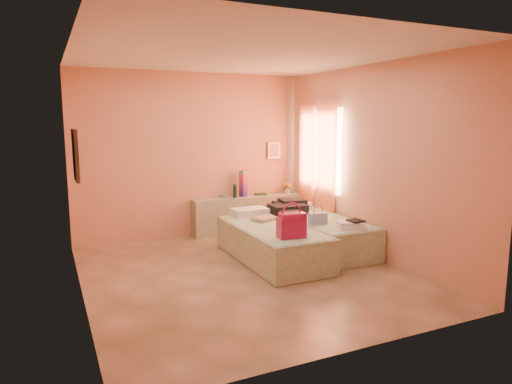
# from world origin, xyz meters

# --- Properties ---
(ground) EXTENTS (4.50, 4.50, 0.00)m
(ground) POSITION_xyz_m (0.00, 0.00, 0.00)
(ground) COLOR tan
(ground) RESTS_ON ground
(room_walls) EXTENTS (4.02, 4.51, 2.81)m
(room_walls) POSITION_xyz_m (0.21, 0.57, 1.79)
(room_walls) COLOR tan
(room_walls) RESTS_ON ground
(headboard_ledge) EXTENTS (2.05, 0.30, 0.65)m
(headboard_ledge) POSITION_xyz_m (0.98, 2.10, 0.33)
(headboard_ledge) COLOR #A5AF8F
(headboard_ledge) RESTS_ON ground
(bed_left) EXTENTS (0.91, 2.00, 0.50)m
(bed_left) POSITION_xyz_m (0.60, 0.40, 0.25)
(bed_left) COLOR beige
(bed_left) RESTS_ON ground
(bed_right) EXTENTS (0.91, 2.00, 0.50)m
(bed_right) POSITION_xyz_m (1.50, 0.59, 0.25)
(bed_right) COLOR beige
(bed_right) RESTS_ON ground
(water_bottle) EXTENTS (0.07, 0.07, 0.23)m
(water_bottle) POSITION_xyz_m (0.70, 2.05, 0.76)
(water_bottle) COLOR #143823
(water_bottle) RESTS_ON headboard_ledge
(rainbow_box) EXTENTS (0.14, 0.14, 0.47)m
(rainbow_box) POSITION_xyz_m (0.89, 2.11, 0.88)
(rainbow_box) COLOR #A61448
(rainbow_box) RESTS_ON headboard_ledge
(small_dish) EXTENTS (0.14, 0.14, 0.03)m
(small_dish) POSITION_xyz_m (0.54, 2.18, 0.67)
(small_dish) COLOR #519575
(small_dish) RESTS_ON headboard_ledge
(green_book) EXTENTS (0.22, 0.18, 0.03)m
(green_book) POSITION_xyz_m (1.24, 2.12, 0.67)
(green_book) COLOR #23412B
(green_book) RESTS_ON headboard_ledge
(flower_vase) EXTENTS (0.19, 0.19, 0.25)m
(flower_vase) POSITION_xyz_m (1.75, 2.04, 0.77)
(flower_vase) COLOR silver
(flower_vase) RESTS_ON headboard_ledge
(magenta_handbag) EXTENTS (0.37, 0.24, 0.33)m
(magenta_handbag) POSITION_xyz_m (0.53, -0.27, 0.66)
(magenta_handbag) COLOR #A61448
(magenta_handbag) RESTS_ON bed_left
(khaki_garment) EXTENTS (0.39, 0.36, 0.06)m
(khaki_garment) POSITION_xyz_m (0.66, 0.79, 0.53)
(khaki_garment) COLOR tan
(khaki_garment) RESTS_ON bed_left
(clothes_pile) EXTENTS (0.67, 0.67, 0.19)m
(clothes_pile) POSITION_xyz_m (1.30, 1.12, 0.59)
(clothes_pile) COLOR black
(clothes_pile) RESTS_ON bed_right
(blue_handbag) EXTENTS (0.27, 0.13, 0.17)m
(blue_handbag) POSITION_xyz_m (1.26, 0.23, 0.59)
(blue_handbag) COLOR #404F9B
(blue_handbag) RESTS_ON bed_right
(towel_stack) EXTENTS (0.44, 0.41, 0.10)m
(towel_stack) POSITION_xyz_m (1.56, -0.18, 0.55)
(towel_stack) COLOR white
(towel_stack) RESTS_ON bed_right
(sandal_pair) EXTENTS (0.17, 0.22, 0.02)m
(sandal_pair) POSITION_xyz_m (1.59, -0.22, 0.61)
(sandal_pair) COLOR black
(sandal_pair) RESTS_ON towel_stack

